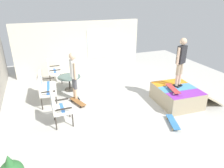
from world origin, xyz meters
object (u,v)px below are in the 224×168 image
object	(u,v)px
person_watching	(74,73)
person_skater	(181,59)
skateboard_on_ramp	(173,89)
patio_chair_near_house	(52,69)
patio_table	(69,81)
skateboard_spare	(173,122)
skate_ramp	(177,95)
skateboard_by_bench	(78,102)
patio_chair_by_wall	(58,106)
patio_bench	(45,86)

from	to	relation	value
person_watching	person_skater	xyz separation A→B (m)	(-1.41, -3.34, 0.54)
person_skater	skateboard_on_ramp	size ratio (longest dim) A/B	2.03
person_skater	patio_chair_near_house	bearing A→B (deg)	49.02
patio_table	skateboard_spare	size ratio (longest dim) A/B	1.09
skate_ramp	skateboard_on_ramp	world-z (taller)	skateboard_on_ramp
patio_chair_near_house	person_watching	size ratio (longest dim) A/B	0.58
person_skater	skateboard_spare	world-z (taller)	person_skater
patio_table	skateboard_spare	world-z (taller)	patio_table
skate_ramp	patio_table	xyz separation A→B (m)	(2.46, 3.33, 0.11)
person_watching	skateboard_spare	xyz separation A→B (m)	(-2.59, -2.36, -0.96)
person_watching	person_skater	world-z (taller)	person_skater
person_watching	skate_ramp	bearing A→B (deg)	-114.89
person_watching	skateboard_by_bench	bearing A→B (deg)	-179.16
patio_chair_near_house	skateboard_spare	xyz separation A→B (m)	(-4.59, -2.94, -0.53)
patio_chair_near_house	patio_chair_by_wall	distance (m)	3.36
patio_chair_near_house	patio_table	world-z (taller)	patio_chair_near_house
patio_chair_by_wall	person_watching	size ratio (longest dim) A/B	0.58
patio_chair_near_house	person_watching	bearing A→B (deg)	-163.71
patio_bench	person_watching	world-z (taller)	person_watching
skateboard_by_bench	skateboard_on_ramp	distance (m)	3.27
skateboard_by_bench	patio_chair_by_wall	bearing A→B (deg)	142.81
person_watching	skateboard_spare	world-z (taller)	person_watching
patio_chair_by_wall	person_watching	world-z (taller)	person_watching
skate_ramp	patio_bench	bearing A→B (deg)	67.48
patio_bench	person_skater	size ratio (longest dim) A/B	0.77
patio_chair_near_house	skateboard_on_ramp	xyz separation A→B (m)	(-3.68, -3.52, 0.07)
skateboard_spare	skateboard_on_ramp	world-z (taller)	skateboard_on_ramp
patio_bench	skateboard_on_ramp	xyz separation A→B (m)	(-1.93, -3.94, 0.07)
patio_table	person_watching	xyz separation A→B (m)	(-0.93, -0.03, 0.64)
patio_chair_by_wall	person_skater	distance (m)	4.21
skate_ramp	patio_bench	distance (m)	4.67
skate_ramp	patio_bench	xyz separation A→B (m)	(1.78, 4.30, 0.32)
patio_table	skateboard_spare	bearing A→B (deg)	-145.77
patio_chair_near_house	patio_chair_by_wall	size ratio (longest dim) A/B	1.00
patio_table	skateboard_by_bench	size ratio (longest dim) A/B	1.10
person_watching	person_skater	bearing A→B (deg)	-112.87
skateboard_on_ramp	person_watching	bearing A→B (deg)	60.24
patio_chair_by_wall	skateboard_spare	distance (m)	3.39
patio_chair_near_house	skateboard_spare	bearing A→B (deg)	-147.30
patio_chair_near_house	skateboard_on_ramp	size ratio (longest dim) A/B	1.24
patio_chair_near_house	skateboard_by_bench	distance (m)	2.48
skate_ramp	patio_chair_near_house	size ratio (longest dim) A/B	2.11
patio_table	patio_bench	bearing A→B (deg)	124.84
person_skater	skateboard_on_ramp	xyz separation A→B (m)	(-0.27, 0.40, -0.89)
patio_chair_by_wall	skateboard_on_ramp	world-z (taller)	patio_chair_by_wall
patio_table	person_skater	size ratio (longest dim) A/B	0.54
skateboard_on_ramp	patio_table	bearing A→B (deg)	48.70
person_watching	skateboard_on_ramp	bearing A→B (deg)	-119.76
patio_chair_by_wall	patio_bench	bearing A→B (deg)	8.83
skateboard_on_ramp	patio_chair_near_house	bearing A→B (deg)	43.75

